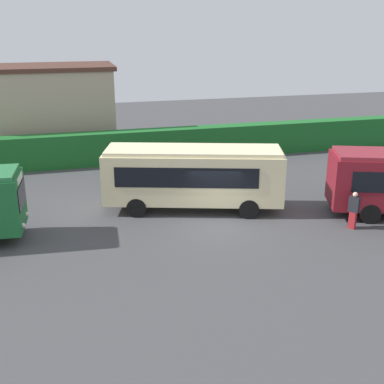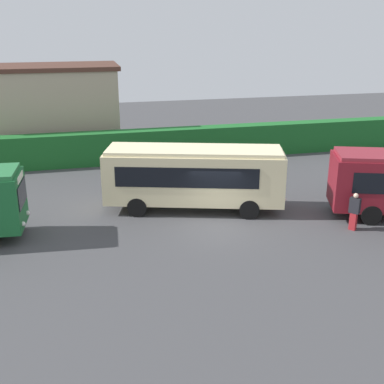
# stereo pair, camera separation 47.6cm
# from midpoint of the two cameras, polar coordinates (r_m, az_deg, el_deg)

# --- Properties ---
(ground_plane) EXTENTS (77.27, 77.27, 0.00)m
(ground_plane) POSITION_cam_midpoint_polar(r_m,az_deg,el_deg) (24.18, 3.64, -3.93)
(ground_plane) COLOR #424244
(bus_cream) EXTENTS (9.44, 5.05, 3.30)m
(bus_cream) POSITION_cam_midpoint_polar(r_m,az_deg,el_deg) (25.62, 0.79, 1.96)
(bus_cream) COLOR beige
(bus_cream) RESTS_ON ground_plane
(person_center) EXTENTS (0.50, 0.54, 1.83)m
(person_center) POSITION_cam_midpoint_polar(r_m,az_deg,el_deg) (24.70, 18.60, -2.04)
(person_center) COLOR maroon
(person_center) RESTS_ON ground_plane
(hedge_row) EXTENTS (50.63, 1.25, 2.23)m
(hedge_row) POSITION_cam_midpoint_polar(r_m,az_deg,el_deg) (35.22, -2.24, 5.46)
(hedge_row) COLOR #1C6227
(hedge_row) RESTS_ON ground_plane
(depot_building) EXTENTS (11.73, 5.34, 6.38)m
(depot_building) POSITION_cam_midpoint_polar(r_m,az_deg,el_deg) (38.18, -16.87, 8.94)
(depot_building) COLOR tan
(depot_building) RESTS_ON ground_plane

